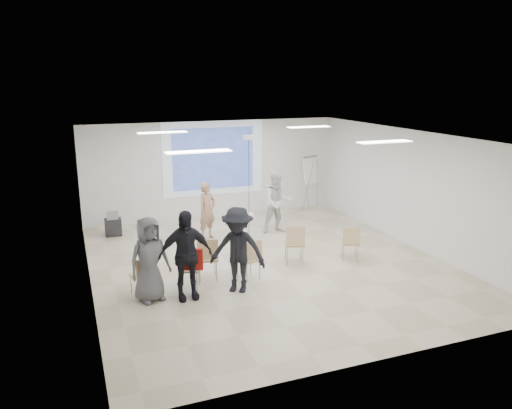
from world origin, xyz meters
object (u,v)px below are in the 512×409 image
object	(u,v)px
chair_far_left	(142,273)
chair_left_mid	(189,267)
chair_left_inner	(207,256)
chair_center	(251,257)
player_left	(207,207)
laptop	(207,256)
audience_outer	(149,254)
av_cart	(113,225)
chair_right_far	(351,241)
chair_right_inner	(295,241)
audience_mid	(238,244)
audience_left	(185,249)
player_right	(277,199)
pedestal_table	(244,224)
flipchart_easel	(310,170)

from	to	relation	value
chair_far_left	chair_left_mid	bearing A→B (deg)	-25.35
chair_left_inner	chair_far_left	bearing A→B (deg)	-159.24
chair_left_inner	chair_center	bearing A→B (deg)	-9.12
player_left	laptop	xyz separation A→B (m)	(-0.76, -2.71, -0.38)
player_left	chair_left_mid	distance (m)	3.43
audience_outer	av_cart	bearing A→B (deg)	75.78
audience_outer	chair_left_mid	bearing A→B (deg)	-4.24
chair_left_mid	chair_right_far	world-z (taller)	chair_right_far
chair_right_inner	audience_mid	distance (m)	2.04
chair_center	audience_mid	size ratio (longest dim) A/B	0.45
chair_right_inner	chair_left_inner	bearing A→B (deg)	-156.56
laptop	audience_left	distance (m)	1.17
player_right	chair_right_inner	xyz separation A→B (m)	(-0.62, -2.48, -0.40)
chair_far_left	chair_right_far	size ratio (longest dim) A/B	0.92
pedestal_table	chair_left_inner	distance (m)	3.19
chair_left_inner	av_cart	distance (m)	4.34
player_right	flipchart_easel	xyz separation A→B (m)	(2.02, 1.96, 0.35)
av_cart	player_right	bearing A→B (deg)	-14.11
pedestal_table	chair_left_mid	xyz separation A→B (m)	(-2.27, -3.00, 0.15)
av_cart	chair_left_inner	bearing A→B (deg)	-65.47
chair_left_mid	pedestal_table	bearing A→B (deg)	74.40
pedestal_table	laptop	distance (m)	3.09
chair_right_far	player_left	bearing A→B (deg)	158.00
player_right	chair_center	xyz separation A→B (m)	(-1.91, -3.00, -0.43)
pedestal_table	chair_far_left	world-z (taller)	chair_far_left
chair_far_left	chair_right_far	bearing A→B (deg)	-17.29
chair_left_mid	laptop	xyz separation A→B (m)	(0.51, 0.46, -0.00)
pedestal_table	audience_outer	size ratio (longest dim) A/B	0.36
chair_right_inner	audience_outer	world-z (taller)	audience_outer
chair_left_mid	audience_left	distance (m)	0.65
pedestal_table	av_cart	bearing A→B (deg)	157.77
chair_right_inner	audience_left	size ratio (longest dim) A/B	0.46
player_left	audience_mid	bearing A→B (deg)	-125.24
chair_left_mid	audience_outer	world-z (taller)	audience_outer
chair_right_inner	chair_center	bearing A→B (deg)	-140.08
player_right	chair_left_mid	distance (m)	4.50
player_right	av_cart	distance (m)	4.64
audience_outer	av_cart	distance (m)	4.63
pedestal_table	player_right	size ratio (longest dim) A/B	0.35
chair_left_mid	chair_right_far	size ratio (longest dim) A/B	1.00
player_right	chair_right_far	size ratio (longest dim) A/B	2.22
pedestal_table	av_cart	size ratio (longest dim) A/B	1.01
laptop	audience_outer	size ratio (longest dim) A/B	0.18
chair_left_inner	audience_mid	bearing A→B (deg)	-49.66
audience_mid	player_right	bearing A→B (deg)	90.19
pedestal_table	chair_left_mid	distance (m)	3.76
player_left	chair_left_mid	size ratio (longest dim) A/B	2.05
pedestal_table	player_right	distance (m)	1.18
chair_far_left	laptop	size ratio (longest dim) A/B	2.28
chair_right_inner	audience_left	distance (m)	2.99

